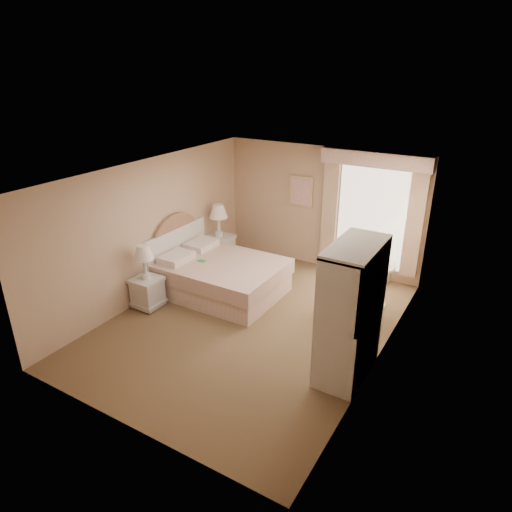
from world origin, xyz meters
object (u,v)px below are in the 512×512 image
Objects in this scene: round_table at (372,277)px; armoire at (350,322)px; nightstand_far at (219,242)px; bed at (217,274)px; cafe_chair at (339,282)px; nightstand_near at (147,285)px.

armoire reaches higher than round_table.
bed is at bearing -56.90° from nightstand_far.
cafe_chair is (2.89, -0.56, 0.04)m from nightstand_far.
cafe_chair is at bearing 29.50° from nightstand_near.
armoire is at bearing -48.24° from cafe_chair.
nightstand_near is 0.90× the size of nightstand_far.
bed is 2.80m from round_table.
round_table is 2.10m from armoire.
bed is at bearing 56.54° from nightstand_near.
bed is 2.36× the size of cafe_chair.
bed is 2.70× the size of round_table.
bed is at bearing -158.82° from round_table.
cafe_chair is (2.89, 1.63, 0.09)m from nightstand_near.
bed is at bearing 160.34° from armoire.
nightstand_near is at bearing -90.00° from nightstand_far.
bed is 3.14m from armoire.
nightstand_far reaches higher than cafe_chair.
nightstand_far reaches higher than nightstand_near.
round_table is at bearing 62.82° from cafe_chair.
cafe_chair is at bearing 14.05° from bed.
bed reaches higher than round_table.
armoire is (0.32, -2.06, 0.26)m from round_table.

